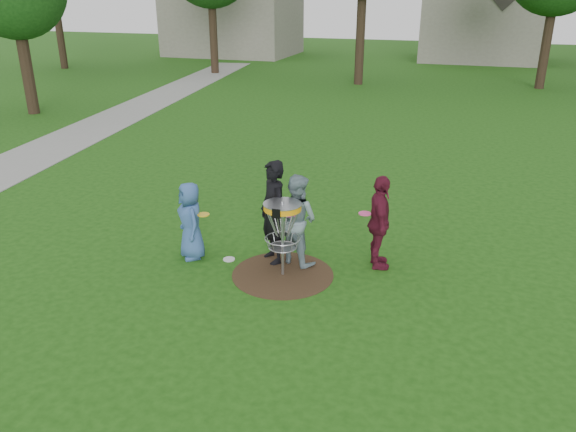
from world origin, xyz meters
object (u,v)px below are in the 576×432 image
(player_black, at_px, (273,212))
(player_maroon, at_px, (379,223))
(disc_golf_basket, at_px, (283,221))
(player_blue, at_px, (191,221))
(player_grey, at_px, (297,219))

(player_black, relative_size, player_maroon, 1.11)
(disc_golf_basket, bearing_deg, player_maroon, 28.59)
(player_black, xyz_separation_m, disc_golf_basket, (0.34, -0.48, 0.06))
(player_maroon, xyz_separation_m, disc_golf_basket, (-1.53, -0.83, 0.16))
(player_black, bearing_deg, disc_golf_basket, -8.18)
(player_blue, height_order, player_black, player_black)
(player_grey, height_order, player_maroon, player_maroon)
(player_maroon, bearing_deg, player_blue, 84.71)
(player_black, bearing_deg, player_maroon, 57.04)
(player_grey, bearing_deg, disc_golf_basket, 105.41)
(player_black, bearing_deg, player_blue, -121.40)
(player_blue, bearing_deg, player_grey, 59.69)
(player_blue, height_order, disc_golf_basket, player_blue)
(player_maroon, bearing_deg, player_black, 84.01)
(player_black, height_order, disc_golf_basket, player_black)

